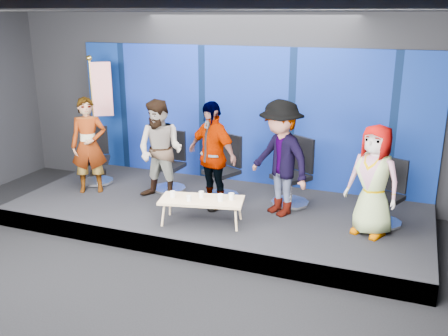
# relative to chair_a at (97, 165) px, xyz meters

# --- Properties ---
(ground) EXTENTS (10.00, 10.00, 0.00)m
(ground) POSITION_rel_chair_a_xyz_m (2.66, -2.81, -0.66)
(ground) COLOR black
(ground) RESTS_ON ground
(room_walls) EXTENTS (10.02, 8.02, 3.51)m
(room_walls) POSITION_rel_chair_a_xyz_m (2.66, -2.81, 1.77)
(room_walls) COLOR black
(room_walls) RESTS_ON ground
(riser) EXTENTS (7.00, 3.00, 0.30)m
(riser) POSITION_rel_chair_a_xyz_m (2.66, -0.31, -0.51)
(riser) COLOR black
(riser) RESTS_ON ground
(backdrop) EXTENTS (7.00, 0.08, 2.60)m
(backdrop) POSITION_rel_chair_a_xyz_m (2.66, 1.14, 0.94)
(backdrop) COLOR #061D51
(backdrop) RESTS_ON riser
(chair_a) EXTENTS (0.83, 0.83, 1.08)m
(chair_a) POSITION_rel_chair_a_xyz_m (0.00, 0.00, 0.00)
(chair_a) COLOR silver
(chair_a) RESTS_ON riser
(panelist_a) EXTENTS (0.76, 0.67, 1.75)m
(panelist_a) POSITION_rel_chair_a_xyz_m (0.20, -0.47, 0.52)
(panelist_a) COLOR black
(panelist_a) RESTS_ON riser
(chair_b) EXTENTS (0.65, 0.65, 1.10)m
(chair_b) POSITION_rel_chair_a_xyz_m (1.52, 0.14, 0.01)
(chair_b) COLOR silver
(chair_b) RESTS_ON riser
(panelist_b) EXTENTS (0.90, 0.71, 1.78)m
(panelist_b) POSITION_rel_chair_a_xyz_m (1.61, -0.36, 0.53)
(panelist_b) COLOR black
(panelist_b) RESTS_ON riser
(chair_c) EXTENTS (0.84, 0.84, 1.13)m
(chair_c) POSITION_rel_chair_a_xyz_m (2.60, 0.12, 0.01)
(chair_c) COLOR silver
(chair_c) RESTS_ON riser
(panelist_c) EXTENTS (1.16, 0.85, 1.82)m
(panelist_c) POSITION_rel_chair_a_xyz_m (2.58, -0.39, 0.56)
(panelist_c) COLOR black
(panelist_c) RESTS_ON riser
(chair_d) EXTENTS (0.91, 0.91, 1.17)m
(chair_d) POSITION_rel_chair_a_xyz_m (3.84, 0.22, 0.03)
(chair_d) COLOR silver
(chair_d) RESTS_ON riser
(panelist_d) EXTENTS (1.41, 1.25, 1.89)m
(panelist_d) POSITION_rel_chair_a_xyz_m (3.72, -0.27, 0.59)
(panelist_d) COLOR black
(panelist_d) RESTS_ON riser
(chair_e) EXTENTS (0.76, 0.76, 1.03)m
(chair_e) POSITION_rel_chair_a_xyz_m (5.40, -0.08, -0.02)
(chair_e) COLOR silver
(chair_e) RESTS_ON riser
(panelist_e) EXTENTS (0.96, 0.81, 1.67)m
(panelist_e) POSITION_rel_chair_a_xyz_m (5.21, -0.55, 0.48)
(panelist_e) COLOR black
(panelist_e) RESTS_ON riser
(coffee_table) EXTENTS (1.39, 0.82, 0.40)m
(coffee_table) POSITION_rel_chair_a_xyz_m (2.70, -1.09, 0.01)
(coffee_table) COLOR tan
(coffee_table) RESTS_ON riser
(mug_a) EXTENTS (0.08, 0.08, 0.10)m
(mug_a) POSITION_rel_chair_a_xyz_m (2.24, -1.18, 0.09)
(mug_a) COLOR silver
(mug_a) RESTS_ON coffee_table
(mug_b) EXTENTS (0.08, 0.08, 0.09)m
(mug_b) POSITION_rel_chair_a_xyz_m (2.55, -1.23, 0.09)
(mug_b) COLOR silver
(mug_b) RESTS_ON coffee_table
(mug_c) EXTENTS (0.08, 0.08, 0.10)m
(mug_c) POSITION_rel_chair_a_xyz_m (2.66, -1.02, 0.09)
(mug_c) COLOR silver
(mug_c) RESTS_ON coffee_table
(mug_d) EXTENTS (0.09, 0.09, 0.11)m
(mug_d) POSITION_rel_chair_a_xyz_m (3.00, -1.06, 0.10)
(mug_d) COLOR silver
(mug_d) RESTS_ON coffee_table
(mug_e) EXTENTS (0.09, 0.09, 0.10)m
(mug_e) POSITION_rel_chair_a_xyz_m (3.14, -0.95, 0.10)
(mug_e) COLOR silver
(mug_e) RESTS_ON coffee_table
(flag_stand) EXTENTS (0.52, 0.37, 2.41)m
(flag_stand) POSITION_rel_chair_a_xyz_m (-0.17, 0.46, 0.92)
(flag_stand) COLOR black
(flag_stand) RESTS_ON riser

